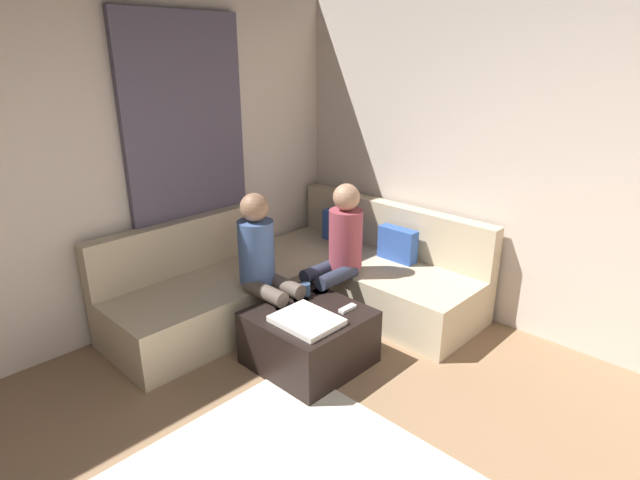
% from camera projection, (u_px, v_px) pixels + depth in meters
% --- Properties ---
extents(wall_back, '(6.00, 0.12, 2.70)m').
position_uv_depth(wall_back, '(621.00, 182.00, 3.53)').
color(wall_back, beige).
rests_on(wall_back, ground_plane).
extents(wall_left, '(0.12, 6.00, 2.70)m').
position_uv_depth(wall_left, '(14.00, 184.00, 3.46)').
color(wall_left, beige).
rests_on(wall_left, ground_plane).
extents(curtain_panel, '(0.06, 1.10, 2.50)m').
position_uv_depth(curtain_panel, '(190.00, 171.00, 4.31)').
color(curtain_panel, '#595166').
rests_on(curtain_panel, ground_plane).
extents(sectional_couch, '(2.10, 2.55, 0.87)m').
position_uv_depth(sectional_couch, '(303.00, 281.00, 4.54)').
color(sectional_couch, '#C6B593').
rests_on(sectional_couch, ground_plane).
extents(ottoman, '(0.76, 0.76, 0.42)m').
position_uv_depth(ottoman, '(309.00, 337.00, 3.78)').
color(ottoman, black).
rests_on(ottoman, ground_plane).
extents(folded_blanket, '(0.44, 0.36, 0.04)m').
position_uv_depth(folded_blanket, '(307.00, 320.00, 3.55)').
color(folded_blanket, white).
rests_on(folded_blanket, ottoman).
extents(coffee_mug, '(0.08, 0.08, 0.10)m').
position_uv_depth(coffee_mug, '(305.00, 289.00, 3.95)').
color(coffee_mug, '#334C72').
rests_on(coffee_mug, ottoman).
extents(game_remote, '(0.05, 0.15, 0.02)m').
position_uv_depth(game_remote, '(348.00, 308.00, 3.73)').
color(game_remote, white).
rests_on(game_remote, ottoman).
extents(person_on_couch_back, '(0.30, 0.60, 1.20)m').
position_uv_depth(person_on_couch_back, '(338.00, 250.00, 4.21)').
color(person_on_couch_back, '#2D3347').
rests_on(person_on_couch_back, ground_plane).
extents(person_on_couch_side, '(0.60, 0.30, 1.20)m').
position_uv_depth(person_on_couch_side, '(265.00, 264.00, 3.94)').
color(person_on_couch_side, brown).
rests_on(person_on_couch_side, ground_plane).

